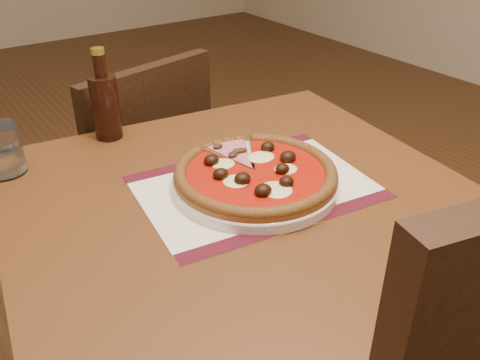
# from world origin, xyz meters

# --- Properties ---
(table) EXTENTS (0.90, 0.90, 0.75)m
(table) POSITION_xyz_m (-0.39, -1.10, 0.65)
(table) COLOR brown
(table) RESTS_ON ground
(chair_far) EXTENTS (0.48, 0.48, 0.84)m
(chair_far) POSITION_xyz_m (-0.35, -0.49, 0.48)
(chair_far) COLOR black
(chair_far) RESTS_ON ground
(placemat) EXTENTS (0.44, 0.34, 0.00)m
(placemat) POSITION_xyz_m (-0.35, -1.07, 0.75)
(placemat) COLOR silver
(placemat) RESTS_ON table
(plate) EXTENTS (0.30, 0.30, 0.02)m
(plate) POSITION_xyz_m (-0.35, -1.07, 0.76)
(plate) COLOR white
(plate) RESTS_ON placemat
(pizza) EXTENTS (0.29, 0.29, 0.04)m
(pizza) POSITION_xyz_m (-0.35, -1.07, 0.78)
(pizza) COLOR #985925
(pizza) RESTS_ON plate
(ham_slice) EXTENTS (0.10, 0.14, 0.02)m
(ham_slice) POSITION_xyz_m (-0.33, -0.99, 0.78)
(ham_slice) COLOR #985925
(ham_slice) RESTS_ON plate
(water_glass) EXTENTS (0.09, 0.09, 0.09)m
(water_glass) POSITION_xyz_m (-0.71, -0.76, 0.80)
(water_glass) COLOR white
(water_glass) RESTS_ON table
(bottle) EXTENTS (0.06, 0.06, 0.19)m
(bottle) POSITION_xyz_m (-0.48, -0.72, 0.83)
(bottle) COLOR #37190D
(bottle) RESTS_ON table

